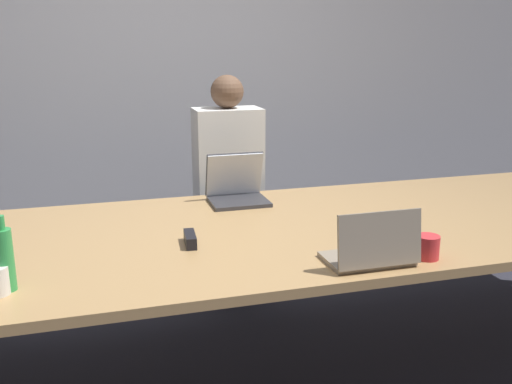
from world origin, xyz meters
name	(u,v)px	position (x,y,z in m)	size (l,w,h in m)	color
ground_plane	(224,377)	(0.00, 0.00, 0.00)	(24.00, 24.00, 0.00)	#2D2D38
curtain_wall	(160,65)	(0.00, 2.01, 1.40)	(12.00, 0.06, 2.80)	#ADADB2
conference_table	(222,242)	(0.00, 0.00, 0.69)	(4.80, 1.32, 0.73)	tan
laptop_near_midright	(373,249)	(0.47, -0.54, 0.80)	(0.34, 0.22, 0.23)	gray
cup_near_midright	(427,247)	(0.71, -0.53, 0.78)	(0.09, 0.09, 0.09)	red
bottle_near_left	(5,259)	(-0.85, -0.39, 0.85)	(0.06, 0.06, 0.27)	green
laptop_far_center	(237,188)	(0.19, 0.49, 0.81)	(0.31, 0.26, 0.26)	#333338
person_far_center	(228,193)	(0.25, 0.92, 0.67)	(0.40, 0.24, 1.38)	#2D2D38
stapler	(190,239)	(-0.16, -0.12, 0.76)	(0.06, 0.15, 0.05)	black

